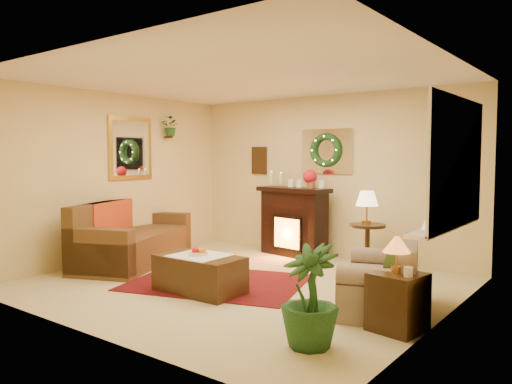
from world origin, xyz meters
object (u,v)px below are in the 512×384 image
Objects in this scene: sofa at (134,235)px; loveseat at (380,270)px; fireplace at (294,222)px; end_table_square at (398,302)px; side_table_round at (367,247)px; coffee_table at (200,275)px.

sofa reaches higher than loveseat.
loveseat is (2.29, -1.88, -0.13)m from fireplace.
sofa is at bearing 173.99° from end_table_square.
coffee_table is at bearing -115.23° from side_table_round.
end_table_square is at bearing -59.13° from side_table_round.
side_table_round is at bearing 63.98° from coffee_table.
sofa reaches higher than coffee_table.
loveseat is 2.36× the size of end_table_square.
sofa is 2.04m from coffee_table.
sofa is 4.33m from end_table_square.
fireplace reaches higher than coffee_table.
coffee_table is (0.32, -2.55, -0.34)m from fireplace.
coffee_table is (-2.37, -0.15, -0.06)m from end_table_square.
fireplace is 2.11× the size of end_table_square.
loveseat is at bearing -22.09° from sofa.
coffee_table is at bearing -179.64° from loveseat.
loveseat is at bearing -31.07° from fireplace.
sofa is at bearing 162.46° from loveseat.
loveseat reaches higher than end_table_square.
side_table_round is (1.41, -0.25, -0.23)m from fireplace.
fireplace is 3.62m from end_table_square.
sofa is 4.05× the size of end_table_square.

